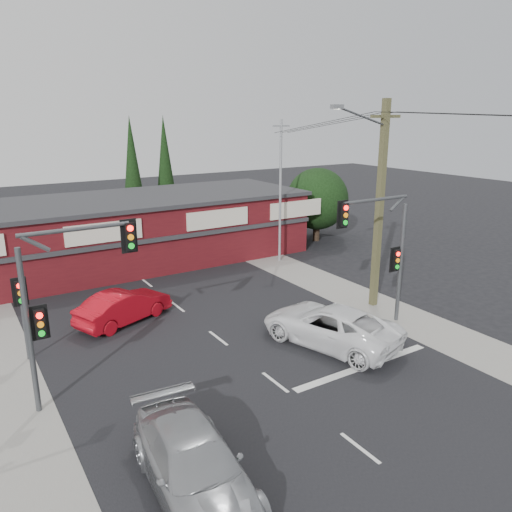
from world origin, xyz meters
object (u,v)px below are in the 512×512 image
red_sedan (124,306)px  utility_pole (378,199)px  white_suv (330,325)px  shop_building (103,233)px  silver_suv (194,465)px

red_sedan → utility_pole: utility_pole is taller
utility_pole → white_suv: bearing=-154.2°
white_suv → shop_building: size_ratio=0.22×
shop_building → utility_pole: bearing=-56.2°
white_suv → red_sedan: size_ratio=1.29×
silver_suv → utility_pole: (13.14, 6.98, 4.60)m
red_sedan → shop_building: size_ratio=0.17×
white_suv → utility_pole: size_ratio=0.60×
white_suv → utility_pole: 6.89m
silver_suv → shop_building: bearing=85.1°
white_suv → silver_suv: (-8.50, -4.74, -0.03)m
shop_building → utility_pole: 17.15m
shop_building → utility_pole: (9.36, -14.00, 3.26)m
silver_suv → shop_building: shop_building is taller
silver_suv → shop_building: (3.78, 20.98, 1.34)m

